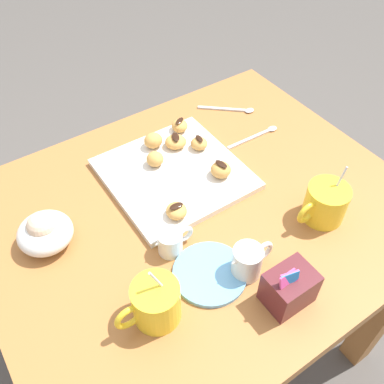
{
  "coord_description": "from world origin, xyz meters",
  "views": [
    {
      "loc": [
        0.37,
        0.52,
        1.45
      ],
      "look_at": [
        -0.0,
        -0.04,
        0.73
      ],
      "focal_mm": 40.01,
      "sensor_mm": 36.0,
      "label": 1
    }
  ],
  "objects_px": {
    "dining_table": "(199,242)",
    "beignet_0": "(221,170)",
    "chocolate_sauce_pitcher": "(171,241)",
    "beignet_6": "(177,212)",
    "cream_pitcher_white": "(248,260)",
    "beignet_4": "(180,126)",
    "coffee_mug_yellow_left": "(325,202)",
    "beignet_5": "(155,159)",
    "beignet_3": "(176,142)",
    "coffee_mug_yellow_right": "(155,302)",
    "beignet_1": "(153,140)",
    "ice_cream_bowl": "(45,231)",
    "saucer_sky_left": "(210,273)",
    "beignet_2": "(199,143)",
    "sugar_caddy": "(289,288)",
    "pastry_plate_square": "(174,174)"
  },
  "relations": [
    {
      "from": "dining_table",
      "to": "beignet_0",
      "type": "distance_m",
      "value": 0.2
    },
    {
      "from": "chocolate_sauce_pitcher",
      "to": "beignet_6",
      "type": "relative_size",
      "value": 1.88
    },
    {
      "from": "beignet_0",
      "to": "beignet_6",
      "type": "bearing_deg",
      "value": 18.12
    },
    {
      "from": "cream_pitcher_white",
      "to": "beignet_4",
      "type": "xyz_separation_m",
      "value": [
        -0.12,
        -0.44,
        -0.01
      ]
    },
    {
      "from": "coffee_mug_yellow_left",
      "to": "beignet_4",
      "type": "xyz_separation_m",
      "value": [
        0.11,
        -0.42,
        -0.02
      ]
    },
    {
      "from": "coffee_mug_yellow_left",
      "to": "beignet_5",
      "type": "distance_m",
      "value": 0.41
    },
    {
      "from": "cream_pitcher_white",
      "to": "beignet_0",
      "type": "height_order",
      "value": "cream_pitcher_white"
    },
    {
      "from": "beignet_4",
      "to": "beignet_3",
      "type": "bearing_deg",
      "value": 48.26
    },
    {
      "from": "beignet_0",
      "to": "beignet_4",
      "type": "height_order",
      "value": "beignet_0"
    },
    {
      "from": "coffee_mug_yellow_right",
      "to": "beignet_6",
      "type": "xyz_separation_m",
      "value": [
        -0.16,
        -0.17,
        -0.02
      ]
    },
    {
      "from": "beignet_1",
      "to": "beignet_4",
      "type": "bearing_deg",
      "value": -169.03
    },
    {
      "from": "beignet_3",
      "to": "beignet_4",
      "type": "xyz_separation_m",
      "value": [
        -0.04,
        -0.05,
        -0.0
      ]
    },
    {
      "from": "ice_cream_bowl",
      "to": "saucer_sky_left",
      "type": "height_order",
      "value": "ice_cream_bowl"
    },
    {
      "from": "cream_pitcher_white",
      "to": "ice_cream_bowl",
      "type": "relative_size",
      "value": 0.9
    },
    {
      "from": "cream_pitcher_white",
      "to": "beignet_6",
      "type": "bearing_deg",
      "value": -77.1
    },
    {
      "from": "cream_pitcher_white",
      "to": "beignet_4",
      "type": "bearing_deg",
      "value": -105.82
    },
    {
      "from": "dining_table",
      "to": "ice_cream_bowl",
      "type": "bearing_deg",
      "value": -17.39
    },
    {
      "from": "coffee_mug_yellow_left",
      "to": "beignet_4",
      "type": "height_order",
      "value": "coffee_mug_yellow_left"
    },
    {
      "from": "coffee_mug_yellow_left",
      "to": "beignet_4",
      "type": "distance_m",
      "value": 0.43
    },
    {
      "from": "beignet_6",
      "to": "cream_pitcher_white",
      "type": "bearing_deg",
      "value": 102.9
    },
    {
      "from": "coffee_mug_yellow_left",
      "to": "chocolate_sauce_pitcher",
      "type": "xyz_separation_m",
      "value": [
        0.33,
        -0.11,
        -0.02
      ]
    },
    {
      "from": "beignet_0",
      "to": "beignet_2",
      "type": "height_order",
      "value": "beignet_0"
    },
    {
      "from": "coffee_mug_yellow_right",
      "to": "beignet_5",
      "type": "height_order",
      "value": "coffee_mug_yellow_right"
    },
    {
      "from": "beignet_1",
      "to": "beignet_2",
      "type": "height_order",
      "value": "beignet_1"
    },
    {
      "from": "sugar_caddy",
      "to": "pastry_plate_square",
      "type": "bearing_deg",
      "value": -90.28
    },
    {
      "from": "saucer_sky_left",
      "to": "beignet_3",
      "type": "bearing_deg",
      "value": -112.28
    },
    {
      "from": "ice_cream_bowl",
      "to": "beignet_1",
      "type": "relative_size",
      "value": 2.42
    },
    {
      "from": "chocolate_sauce_pitcher",
      "to": "beignet_2",
      "type": "distance_m",
      "value": 0.32
    },
    {
      "from": "coffee_mug_yellow_left",
      "to": "cream_pitcher_white",
      "type": "height_order",
      "value": "coffee_mug_yellow_left"
    },
    {
      "from": "pastry_plate_square",
      "to": "beignet_4",
      "type": "height_order",
      "value": "beignet_4"
    },
    {
      "from": "coffee_mug_yellow_left",
      "to": "chocolate_sauce_pitcher",
      "type": "bearing_deg",
      "value": -18.41
    },
    {
      "from": "sugar_caddy",
      "to": "beignet_0",
      "type": "bearing_deg",
      "value": -104.92
    },
    {
      "from": "coffee_mug_yellow_left",
      "to": "beignet_2",
      "type": "bearing_deg",
      "value": -72.26
    },
    {
      "from": "dining_table",
      "to": "coffee_mug_yellow_left",
      "type": "height_order",
      "value": "coffee_mug_yellow_left"
    },
    {
      "from": "sugar_caddy",
      "to": "chocolate_sauce_pitcher",
      "type": "height_order",
      "value": "sugar_caddy"
    },
    {
      "from": "sugar_caddy",
      "to": "beignet_3",
      "type": "xyz_separation_m",
      "value": [
        -0.06,
        -0.48,
        -0.01
      ]
    },
    {
      "from": "coffee_mug_yellow_right",
      "to": "beignet_4",
      "type": "xyz_separation_m",
      "value": [
        -0.32,
        -0.42,
        -0.02
      ]
    },
    {
      "from": "beignet_2",
      "to": "beignet_6",
      "type": "xyz_separation_m",
      "value": [
        0.17,
        0.16,
        -0.0
      ]
    },
    {
      "from": "pastry_plate_square",
      "to": "coffee_mug_yellow_left",
      "type": "distance_m",
      "value": 0.36
    },
    {
      "from": "dining_table",
      "to": "beignet_6",
      "type": "relative_size",
      "value": 19.67
    },
    {
      "from": "beignet_5",
      "to": "beignet_6",
      "type": "bearing_deg",
      "value": 75.34
    },
    {
      "from": "ice_cream_bowl",
      "to": "beignet_0",
      "type": "relative_size",
      "value": 2.36
    },
    {
      "from": "dining_table",
      "to": "beignet_2",
      "type": "xyz_separation_m",
      "value": [
        -0.11,
        -0.16,
        0.16
      ]
    },
    {
      "from": "coffee_mug_yellow_right",
      "to": "chocolate_sauce_pitcher",
      "type": "relative_size",
      "value": 1.47
    },
    {
      "from": "cream_pitcher_white",
      "to": "beignet_3",
      "type": "distance_m",
      "value": 0.4
    },
    {
      "from": "sugar_caddy",
      "to": "ice_cream_bowl",
      "type": "relative_size",
      "value": 0.91
    },
    {
      "from": "dining_table",
      "to": "cream_pitcher_white",
      "type": "height_order",
      "value": "cream_pitcher_white"
    },
    {
      "from": "beignet_2",
      "to": "coffee_mug_yellow_right",
      "type": "bearing_deg",
      "value": 45.5
    },
    {
      "from": "beignet_5",
      "to": "pastry_plate_square",
      "type": "bearing_deg",
      "value": 117.87
    },
    {
      "from": "pastry_plate_square",
      "to": "coffee_mug_yellow_left",
      "type": "relative_size",
      "value": 2.37
    }
  ]
}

